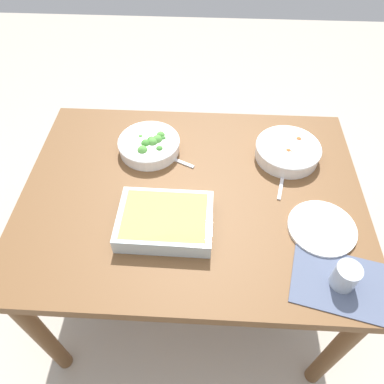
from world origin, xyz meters
TOP-DOWN VIEW (x-y plane):
  - ground_plane at (0.00, 0.00)m, footprint 6.00×6.00m
  - dining_table at (0.00, 0.00)m, footprint 1.20×0.90m
  - placemat at (-0.45, 0.32)m, footprint 0.32×0.26m
  - stew_bowl at (-0.35, -0.20)m, footprint 0.24×0.24m
  - broccoli_bowl at (0.17, -0.20)m, footprint 0.24×0.24m
  - baking_dish at (0.08, 0.15)m, footprint 0.30×0.22m
  - drink_cup at (-0.45, 0.32)m, footprint 0.07×0.07m
  - side_plate at (-0.43, 0.13)m, footprint 0.22×0.22m
  - spoon_by_stew at (-0.33, -0.09)m, footprint 0.06×0.17m
  - spoon_by_broccoli at (0.10, -0.17)m, footprint 0.17×0.09m

SIDE VIEW (x-z plane):
  - ground_plane at x=0.00m, z-range 0.00..0.00m
  - dining_table at x=0.00m, z-range 0.28..1.02m
  - placemat at x=-0.45m, z-range 0.74..0.74m
  - spoon_by_stew at x=-0.33m, z-range 0.74..0.75m
  - spoon_by_broccoli at x=0.10m, z-range 0.74..0.75m
  - side_plate at x=-0.43m, z-range 0.74..0.75m
  - broccoli_bowl at x=0.17m, z-range 0.74..0.80m
  - stew_bowl at x=-0.35m, z-range 0.74..0.80m
  - baking_dish at x=0.08m, z-range 0.74..0.80m
  - drink_cup at x=-0.45m, z-range 0.74..0.82m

